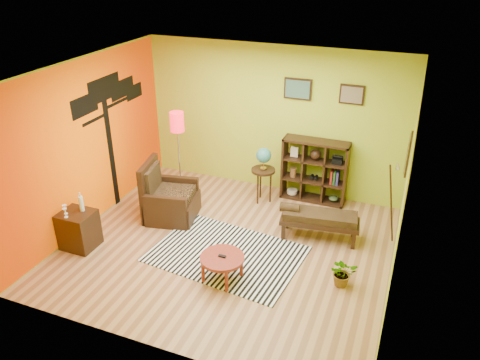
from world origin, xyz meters
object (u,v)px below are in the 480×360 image
at_px(armchair, 168,201).
at_px(potted_plant, 343,275).
at_px(bench, 318,218).
at_px(globe_table, 263,162).
at_px(cube_shelf, 315,171).
at_px(floor_lamp, 178,130).
at_px(coffee_table, 222,260).
at_px(side_cabinet, 79,229).

distance_m(armchair, potted_plant, 3.31).
bearing_deg(armchair, bench, 6.35).
distance_m(armchair, globe_table, 1.85).
bearing_deg(potted_plant, bench, 120.45).
distance_m(cube_shelf, potted_plant, 2.53).
height_order(armchair, floor_lamp, floor_lamp).
distance_m(globe_table, cube_shelf, 0.99).
bearing_deg(potted_plant, coffee_table, -162.77).
height_order(side_cabinet, bench, side_cabinet).
xyz_separation_m(armchair, globe_table, (1.37, 1.14, 0.50)).
bearing_deg(coffee_table, floor_lamp, 131.19).
relative_size(floor_lamp, globe_table, 1.61).
bearing_deg(coffee_table, cube_shelf, 76.58).
distance_m(coffee_table, cube_shelf, 2.89).
relative_size(globe_table, cube_shelf, 0.90).
bearing_deg(floor_lamp, armchair, -82.81).
bearing_deg(coffee_table, bench, 56.71).
xyz_separation_m(armchair, cube_shelf, (2.25, 1.54, 0.29)).
xyz_separation_m(floor_lamp, globe_table, (1.45, 0.50, -0.59)).
bearing_deg(potted_plant, side_cabinet, -172.02).
distance_m(armchair, cube_shelf, 2.74).
relative_size(globe_table, potted_plant, 2.56).
height_order(globe_table, cube_shelf, cube_shelf).
height_order(armchair, potted_plant, armchair).
distance_m(side_cabinet, cube_shelf, 4.24).
height_order(globe_table, potted_plant, globe_table).
bearing_deg(side_cabinet, bench, 25.01).
bearing_deg(cube_shelf, bench, -74.30).
relative_size(coffee_table, globe_table, 0.59).
xyz_separation_m(armchair, side_cabinet, (-0.86, -1.33, -0.00)).
xyz_separation_m(globe_table, bench, (1.23, -0.85, -0.44)).
relative_size(floor_lamp, cube_shelf, 1.44).
distance_m(bench, potted_plant, 1.23).
xyz_separation_m(side_cabinet, bench, (3.46, 1.62, 0.06)).
bearing_deg(coffee_table, globe_table, 94.96).
relative_size(bench, potted_plant, 3.14).
relative_size(side_cabinet, globe_table, 0.87).
height_order(armchair, cube_shelf, cube_shelf).
height_order(armchair, bench, armchair).
bearing_deg(cube_shelf, side_cabinet, -137.38).
bearing_deg(armchair, globe_table, 39.59).
bearing_deg(globe_table, floor_lamp, -161.01).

